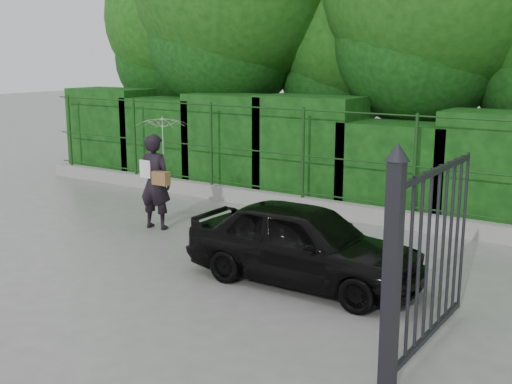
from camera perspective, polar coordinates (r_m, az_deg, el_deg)
The scene contains 7 objects.
ground at distance 9.77m, azimuth -11.39°, elevation -6.66°, with size 80.00×80.00×0.00m, color gray.
kerb at distance 13.14m, azimuth 2.61°, elevation -0.90°, with size 14.00×0.25×0.30m, color #9E9E99.
fence at distance 12.84m, azimuth 3.50°, elevation 3.55°, with size 14.13×0.06×1.80m.
hedge at distance 13.84m, azimuth 4.67°, elevation 3.62°, with size 14.20×1.20×2.25m.
gate at distance 6.37m, azimuth 13.62°, elevation -5.73°, with size 0.22×2.33×2.36m.
woman at distance 11.56m, azimuth -8.60°, elevation 3.15°, with size 0.96×0.94×2.05m.
car at distance 8.85m, azimuth 4.25°, elevation -4.56°, with size 1.35×3.34×1.14m, color black.
Camera 1 is at (6.65, -6.44, 3.10)m, focal length 45.00 mm.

